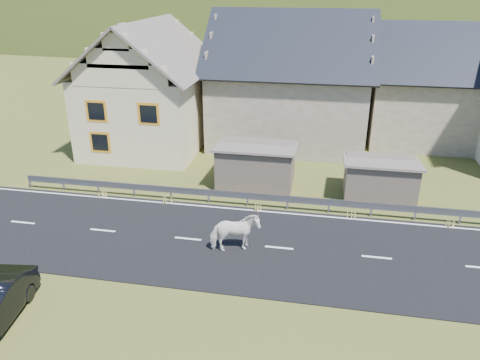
# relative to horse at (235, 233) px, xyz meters

# --- Properties ---
(ground) EXTENTS (160.00, 160.00, 0.00)m
(ground) POSITION_rel_horse_xyz_m (1.80, 0.56, -0.89)
(ground) COLOR #424F1F
(ground) RESTS_ON ground
(road) EXTENTS (60.00, 7.00, 0.04)m
(road) POSITION_rel_horse_xyz_m (1.80, 0.56, -0.87)
(road) COLOR black
(road) RESTS_ON ground
(lane_markings) EXTENTS (60.00, 6.60, 0.01)m
(lane_markings) POSITION_rel_horse_xyz_m (1.80, 0.56, -0.84)
(lane_markings) COLOR silver
(lane_markings) RESTS_ON road
(guardrail) EXTENTS (28.10, 0.09, 0.75)m
(guardrail) POSITION_rel_horse_xyz_m (1.80, 4.24, -0.33)
(guardrail) COLOR #93969B
(guardrail) RESTS_ON ground
(shed_left) EXTENTS (4.30, 3.30, 2.40)m
(shed_left) POSITION_rel_horse_xyz_m (-0.20, 7.06, 0.21)
(shed_left) COLOR #6C5C50
(shed_left) RESTS_ON ground
(shed_right) EXTENTS (3.80, 2.90, 2.20)m
(shed_right) POSITION_rel_horse_xyz_m (6.30, 6.56, 0.11)
(shed_right) COLOR #6C5C50
(shed_right) RESTS_ON ground
(house_cream) EXTENTS (7.80, 9.80, 8.30)m
(house_cream) POSITION_rel_horse_xyz_m (-8.21, 12.55, 3.47)
(house_cream) COLOR beige
(house_cream) RESTS_ON ground
(house_stone_a) EXTENTS (10.80, 9.80, 8.90)m
(house_stone_a) POSITION_rel_horse_xyz_m (0.80, 15.56, 3.75)
(house_stone_a) COLOR tan
(house_stone_a) RESTS_ON ground
(house_stone_b) EXTENTS (9.80, 8.80, 8.10)m
(house_stone_b) POSITION_rel_horse_xyz_m (10.80, 17.56, 3.35)
(house_stone_b) COLOR tan
(house_stone_b) RESTS_ON ground
(mountain) EXTENTS (440.00, 280.00, 260.00)m
(mountain) POSITION_rel_horse_xyz_m (6.80, 180.56, -20.89)
(mountain) COLOR #2B4013
(mountain) RESTS_ON ground
(horse) EXTENTS (1.57, 2.20, 1.70)m
(horse) POSITION_rel_horse_xyz_m (0.00, 0.00, 0.00)
(horse) COLOR white
(horse) RESTS_ON road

